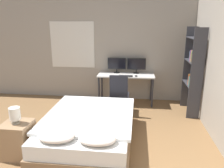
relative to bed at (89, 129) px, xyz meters
The scene contains 11 objects.
wall_back 2.70m from the bed, 81.75° to the left, with size 12.00×0.08×2.70m.
bed is the anchor object (origin of this frame).
nightstand 1.18m from the bed, 151.35° to the right, with size 0.43×0.44×0.58m.
bedside_lamp 1.27m from the bed, 151.35° to the right, with size 0.17×0.17×0.26m.
desk 2.19m from the bed, 75.33° to the left, with size 1.47×0.58×0.78m.
monitor_left 2.41m from the bed, 82.97° to the left, with size 0.49×0.16×0.41m.
monitor_right 2.52m from the bed, 70.36° to the left, with size 0.49×0.16×0.41m.
keyboard 2.04m from the bed, 73.97° to the left, with size 0.35×0.13×0.02m.
computer_mouse 2.13m from the bed, 66.88° to the left, with size 0.07×0.05×0.04m.
office_chair 1.44m from the bed, 72.64° to the left, with size 0.52×0.52×0.96m.
bookshelf 2.76m from the bed, 36.37° to the left, with size 0.28×0.79×2.01m.
Camera 1 is at (0.46, -2.04, 2.12)m, focal length 35.00 mm.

